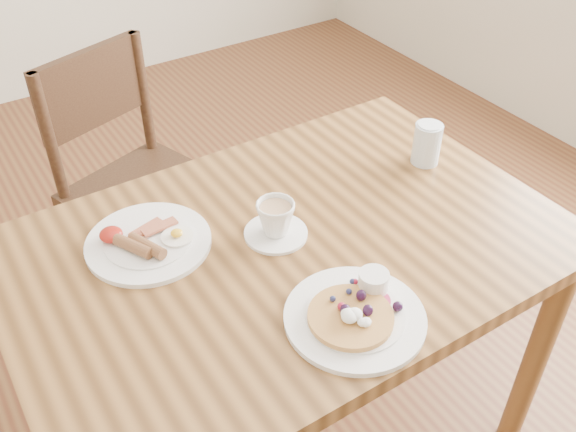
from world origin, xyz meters
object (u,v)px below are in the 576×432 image
at_px(water_glass, 427,144).
at_px(breakfast_plate, 147,242).
at_px(dining_table, 288,274).
at_px(teacup_saucer, 276,221).
at_px(pancake_plate, 356,313).
at_px(chair_far, 135,177).

bearing_deg(water_glass, breakfast_plate, 173.71).
bearing_deg(water_glass, dining_table, -171.03).
bearing_deg(teacup_saucer, dining_table, -71.39).
relative_size(pancake_plate, breakfast_plate, 1.00).
distance_m(dining_table, teacup_saucer, 0.14).
distance_m(breakfast_plate, water_glass, 0.73).
bearing_deg(dining_table, pancake_plate, -92.97).
relative_size(pancake_plate, water_glass, 2.53).
relative_size(chair_far, water_glass, 8.23).
height_order(dining_table, water_glass, water_glass).
bearing_deg(breakfast_plate, dining_table, -30.08).
distance_m(dining_table, pancake_plate, 0.28).
bearing_deg(pancake_plate, breakfast_plate, 121.34).
bearing_deg(dining_table, chair_far, 95.88).
relative_size(teacup_saucer, water_glass, 1.31).
bearing_deg(breakfast_plate, teacup_saucer, -25.43).
bearing_deg(dining_table, water_glass, 8.97).
distance_m(chair_far, water_glass, 0.94).
distance_m(pancake_plate, teacup_saucer, 0.29).
xyz_separation_m(chair_far, teacup_saucer, (0.07, -0.74, 0.30)).
distance_m(teacup_saucer, water_glass, 0.47).
bearing_deg(teacup_saucer, pancake_plate, -90.48).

